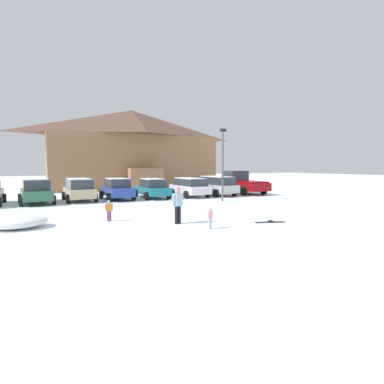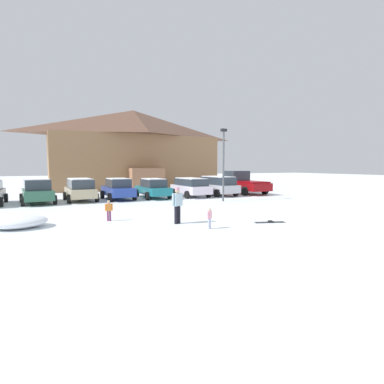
{
  "view_description": "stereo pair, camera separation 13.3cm",
  "coord_description": "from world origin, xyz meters",
  "px_view_note": "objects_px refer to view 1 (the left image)",
  "views": [
    {
      "loc": [
        -5.43,
        -8.65,
        2.64
      ],
      "look_at": [
        1.27,
        5.55,
        1.27
      ],
      "focal_mm": 28.0,
      "sensor_mm": 36.0,
      "label": 1
    },
    {
      "loc": [
        -5.31,
        -8.7,
        2.64
      ],
      "look_at": [
        1.27,
        5.55,
        1.27
      ],
      "focal_mm": 28.0,
      "sensor_mm": 36.0,
      "label": 2
    }
  ],
  "objects_px": {
    "ski_lodge": "(132,149)",
    "skier_child_in_orange_jacket": "(109,210)",
    "lamp_post": "(223,161)",
    "parked_silver_wagon": "(217,185)",
    "parked_green_coupe": "(36,191)",
    "pickup_truck": "(241,183)",
    "plowed_snow_pile": "(18,222)",
    "parked_white_suv": "(190,187)",
    "parked_teal_hatchback": "(152,188)",
    "skier_adult_in_blue_parka": "(178,203)",
    "parked_beige_suv": "(79,189)",
    "skier_child_in_pink_snowsuit": "(210,217)",
    "pair_of_skis": "(270,222)",
    "parked_blue_hatchback": "(117,189)"
  },
  "relations": [
    {
      "from": "parked_teal_hatchback",
      "to": "plowed_snow_pile",
      "type": "bearing_deg",
      "value": -133.89
    },
    {
      "from": "skier_child_in_orange_jacket",
      "to": "pickup_truck",
      "type": "bearing_deg",
      "value": 34.36
    },
    {
      "from": "parked_silver_wagon",
      "to": "lamp_post",
      "type": "distance_m",
      "value": 4.94
    },
    {
      "from": "lamp_post",
      "to": "parked_silver_wagon",
      "type": "bearing_deg",
      "value": 65.73
    },
    {
      "from": "parked_teal_hatchback",
      "to": "parked_silver_wagon",
      "type": "height_order",
      "value": "parked_silver_wagon"
    },
    {
      "from": "pair_of_skis",
      "to": "lamp_post",
      "type": "height_order",
      "value": "lamp_post"
    },
    {
      "from": "parked_silver_wagon",
      "to": "parked_white_suv",
      "type": "bearing_deg",
      "value": -178.96
    },
    {
      "from": "parked_beige_suv",
      "to": "skier_child_in_orange_jacket",
      "type": "height_order",
      "value": "parked_beige_suv"
    },
    {
      "from": "pickup_truck",
      "to": "skier_child_in_orange_jacket",
      "type": "bearing_deg",
      "value": -145.64
    },
    {
      "from": "ski_lodge",
      "to": "skier_child_in_pink_snowsuit",
      "type": "height_order",
      "value": "ski_lodge"
    },
    {
      "from": "plowed_snow_pile",
      "to": "parked_teal_hatchback",
      "type": "bearing_deg",
      "value": 46.11
    },
    {
      "from": "parked_silver_wagon",
      "to": "skier_child_in_pink_snowsuit",
      "type": "height_order",
      "value": "parked_silver_wagon"
    },
    {
      "from": "skier_child_in_pink_snowsuit",
      "to": "skier_adult_in_blue_parka",
      "type": "xyz_separation_m",
      "value": [
        -0.8,
        1.62,
        0.44
      ]
    },
    {
      "from": "parked_white_suv",
      "to": "ski_lodge",
      "type": "bearing_deg",
      "value": 97.73
    },
    {
      "from": "lamp_post",
      "to": "skier_child_in_pink_snowsuit",
      "type": "bearing_deg",
      "value": -123.96
    },
    {
      "from": "pair_of_skis",
      "to": "skier_child_in_orange_jacket",
      "type": "bearing_deg",
      "value": 152.33
    },
    {
      "from": "ski_lodge",
      "to": "skier_child_in_orange_jacket",
      "type": "bearing_deg",
      "value": -106.97
    },
    {
      "from": "parked_blue_hatchback",
      "to": "skier_child_in_pink_snowsuit",
      "type": "bearing_deg",
      "value": -84.01
    },
    {
      "from": "pair_of_skis",
      "to": "skier_child_in_pink_snowsuit",
      "type": "bearing_deg",
      "value": -179.13
    },
    {
      "from": "pickup_truck",
      "to": "plowed_snow_pile",
      "type": "distance_m",
      "value": 20.45
    },
    {
      "from": "parked_white_suv",
      "to": "pickup_truck",
      "type": "bearing_deg",
      "value": 9.47
    },
    {
      "from": "lamp_post",
      "to": "parked_teal_hatchback",
      "type": "bearing_deg",
      "value": 132.15
    },
    {
      "from": "ski_lodge",
      "to": "parked_silver_wagon",
      "type": "xyz_separation_m",
      "value": [
        4.4,
        -12.72,
        -3.78
      ]
    },
    {
      "from": "skier_adult_in_blue_parka",
      "to": "plowed_snow_pile",
      "type": "bearing_deg",
      "value": 163.32
    },
    {
      "from": "parked_silver_wagon",
      "to": "skier_child_in_pink_snowsuit",
      "type": "distance_m",
      "value": 14.43
    },
    {
      "from": "skier_adult_in_blue_parka",
      "to": "pair_of_skis",
      "type": "distance_m",
      "value": 4.43
    },
    {
      "from": "lamp_post",
      "to": "pickup_truck",
      "type": "bearing_deg",
      "value": 44.66
    },
    {
      "from": "parked_silver_wagon",
      "to": "plowed_snow_pile",
      "type": "xyz_separation_m",
      "value": [
        -14.75,
        -8.79,
        -0.65
      ]
    },
    {
      "from": "ski_lodge",
      "to": "pickup_truck",
      "type": "distance_m",
      "value": 14.52
    },
    {
      "from": "parked_teal_hatchback",
      "to": "skier_child_in_pink_snowsuit",
      "type": "distance_m",
      "value": 12.87
    },
    {
      "from": "ski_lodge",
      "to": "skier_adult_in_blue_parka",
      "type": "distance_m",
      "value": 24.07
    },
    {
      "from": "parked_teal_hatchback",
      "to": "parked_white_suv",
      "type": "bearing_deg",
      "value": -8.12
    },
    {
      "from": "parked_green_coupe",
      "to": "parked_beige_suv",
      "type": "distance_m",
      "value": 2.87
    },
    {
      "from": "parked_teal_hatchback",
      "to": "ski_lodge",
      "type": "bearing_deg",
      "value": 83.08
    },
    {
      "from": "parked_teal_hatchback",
      "to": "parked_white_suv",
      "type": "xyz_separation_m",
      "value": [
        3.23,
        -0.46,
        0.06
      ]
    },
    {
      "from": "skier_child_in_orange_jacket",
      "to": "skier_child_in_pink_snowsuit",
      "type": "relative_size",
      "value": 1.11
    },
    {
      "from": "parked_beige_suv",
      "to": "parked_silver_wagon",
      "type": "relative_size",
      "value": 0.92
    },
    {
      "from": "pair_of_skis",
      "to": "parked_blue_hatchback",
      "type": "bearing_deg",
      "value": 109.83
    },
    {
      "from": "parked_white_suv",
      "to": "skier_adult_in_blue_parka",
      "type": "xyz_separation_m",
      "value": [
        -5.55,
        -10.7,
        0.07
      ]
    },
    {
      "from": "parked_green_coupe",
      "to": "skier_child_in_pink_snowsuit",
      "type": "bearing_deg",
      "value": -61.14
    },
    {
      "from": "parked_blue_hatchback",
      "to": "parked_white_suv",
      "type": "xyz_separation_m",
      "value": [
        6.09,
        -0.42,
        0.03
      ]
    },
    {
      "from": "parked_teal_hatchback",
      "to": "skier_adult_in_blue_parka",
      "type": "distance_m",
      "value": 11.4
    },
    {
      "from": "ski_lodge",
      "to": "lamp_post",
      "type": "distance_m",
      "value": 17.06
    },
    {
      "from": "parked_green_coupe",
      "to": "plowed_snow_pile",
      "type": "distance_m",
      "value": 9.09
    },
    {
      "from": "parked_white_suv",
      "to": "plowed_snow_pile",
      "type": "bearing_deg",
      "value": -144.11
    },
    {
      "from": "parked_white_suv",
      "to": "skier_child_in_orange_jacket",
      "type": "height_order",
      "value": "parked_white_suv"
    },
    {
      "from": "ski_lodge",
      "to": "pickup_truck",
      "type": "xyz_separation_m",
      "value": [
        7.63,
        -11.78,
        -3.71
      ]
    },
    {
      "from": "skier_adult_in_blue_parka",
      "to": "parked_beige_suv",
      "type": "bearing_deg",
      "value": 106.32
    },
    {
      "from": "parked_green_coupe",
      "to": "parked_silver_wagon",
      "type": "bearing_deg",
      "value": -1.1
    },
    {
      "from": "parked_silver_wagon",
      "to": "pickup_truck",
      "type": "bearing_deg",
      "value": 16.15
    }
  ]
}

